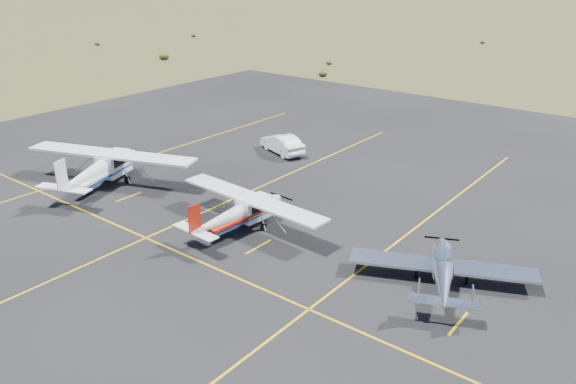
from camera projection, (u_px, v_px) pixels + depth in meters
ground at (414, 269)px, 27.49m from camera, size 1600.00×1600.00×0.00m
apron at (300, 230)px, 31.48m from camera, size 72.00×72.00×0.02m
aircraft_low_wing at (443, 269)px, 25.71m from camera, size 6.55×8.42×1.89m
aircraft_cessna at (239, 212)px, 30.97m from camera, size 6.10×10.17×2.57m
aircraft_plain at (101, 168)px, 36.98m from camera, size 8.55×11.99×3.09m
sedan at (282, 144)px, 43.93m from camera, size 3.01×4.71×1.47m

